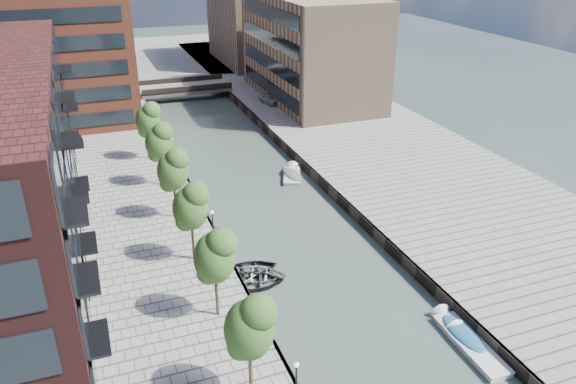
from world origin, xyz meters
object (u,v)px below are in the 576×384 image
motorboat_3 (458,332)px  car (270,99)px  tree_4 (172,169)px  tree_1 (249,326)px  tree_5 (159,141)px  tree_6 (148,119)px  motorboat_2 (472,348)px  bridge (184,88)px  sloop_1 (249,285)px  tree_2 (214,255)px  sloop_4 (248,273)px  sloop_3 (256,278)px  tree_3 (190,205)px  motorboat_4 (292,175)px

motorboat_3 → car: (4.46, 48.91, 1.48)m
tree_4 → tree_1: bearing=-90.0°
tree_5 → tree_6: same height
tree_6 → motorboat_2: (13.62, -35.39, -5.22)m
tree_1 → tree_5: 28.00m
motorboat_2 → motorboat_3: 1.49m
bridge → motorboat_2: bridge is taller
bridge → tree_1: bearing=-97.9°
sloop_1 → motorboat_2: motorboat_2 is taller
tree_2 → sloop_4: bearing=56.1°
sloop_3 → motorboat_3: 14.25m
tree_3 → tree_6: 21.00m
tree_4 → car: size_ratio=1.52×
tree_6 → motorboat_4: 15.68m
motorboat_3 → motorboat_4: size_ratio=0.95×
tree_6 → sloop_3: bearing=-80.8°
motorboat_3 → tree_2: bearing=156.6°
sloop_3 → motorboat_3: (9.86, -10.29, 0.19)m
tree_5 → bridge: bearing=75.6°
tree_6 → motorboat_2: tree_6 is taller
bridge → motorboat_2: size_ratio=2.82×
tree_1 → tree_3: bearing=90.0°
sloop_4 → tree_6: bearing=8.0°
bridge → motorboat_4: size_ratio=2.67×
bridge → sloop_3: (-4.69, -49.61, -1.39)m
tree_4 → motorboat_2: bearing=-57.5°
sloop_4 → tree_1: bearing=163.4°
tree_6 → sloop_1: bearing=-82.7°
tree_3 → tree_5: size_ratio=1.00×
motorboat_3 → sloop_3: bearing=133.8°
motorboat_3 → tree_1: bearing=-175.4°
tree_4 → motorboat_4: 15.31m
motorboat_2 → car: size_ratio=1.18×
tree_4 → motorboat_3: tree_4 is taller
bridge → tree_5: 34.30m
tree_6 → motorboat_4: bearing=-30.0°
tree_1 → tree_3: same height
bridge → tree_4: (-8.50, -40.00, 3.92)m
tree_5 → motorboat_3: bearing=-63.1°
tree_2 → tree_1: bearing=-90.0°
motorboat_2 → car: (4.52, 50.39, 1.58)m
tree_2 → tree_6: 28.00m
tree_6 → sloop_4: (3.48, -22.82, -5.31)m
tree_1 → sloop_4: size_ratio=1.29×
sloop_3 → sloop_1: bearing=157.0°
tree_1 → sloop_1: tree_1 is taller
sloop_3 → motorboat_2: 15.32m
tree_1 → tree_4: same height
tree_1 → tree_4: bearing=90.0°
tree_6 → car: size_ratio=1.52×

